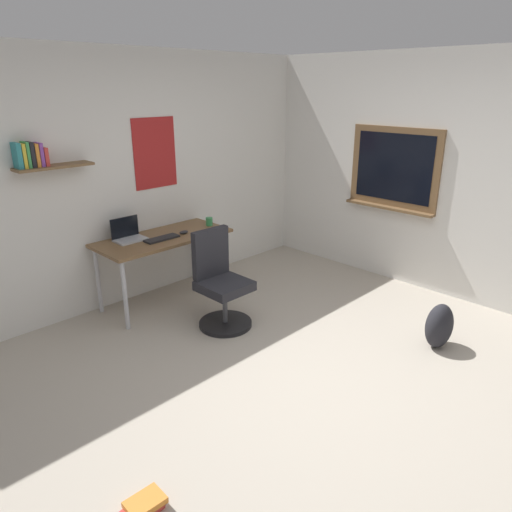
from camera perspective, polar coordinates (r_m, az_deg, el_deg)
name	(u,v)px	position (r m, az deg, el deg)	size (l,w,h in m)	color
ground_plane	(307,381)	(3.94, 6.21, -14.75)	(5.20, 5.20, 0.00)	#ADA393
wall_back	(130,179)	(5.20, -14.98, 8.95)	(5.00, 0.30, 2.60)	silver
wall_right	(456,179)	(5.49, 23.00, 8.57)	(0.22, 5.00, 2.60)	silver
desk	(164,243)	(5.08, -11.10, 1.55)	(1.41, 0.64, 0.74)	brown
office_chair	(220,286)	(4.59, -4.33, -3.58)	(0.52, 0.52, 0.95)	black
laptop	(128,235)	(5.00, -15.17, 2.50)	(0.31, 0.21, 0.23)	#ADAFB5
keyboard	(162,238)	(4.95, -11.30, 2.09)	(0.37, 0.13, 0.02)	black
computer_mouse	(184,232)	(5.10, -8.72, 2.86)	(0.10, 0.06, 0.03)	#262628
coffee_mug	(209,221)	(5.36, -5.67, 4.17)	(0.08, 0.08, 0.09)	#338C4C
backpack	(439,326)	(4.58, 21.25, -7.86)	(0.32, 0.22, 0.42)	#232328
book_stack_on_floor	(143,506)	(3.03, -13.44, -27.33)	(0.24, 0.17, 0.07)	#C63833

